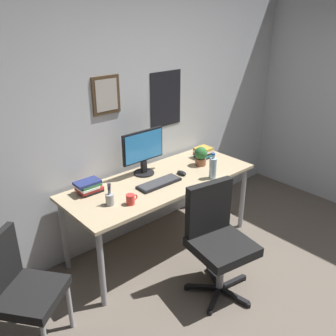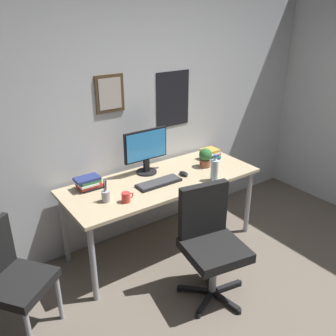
{
  "view_description": "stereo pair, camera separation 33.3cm",
  "coord_description": "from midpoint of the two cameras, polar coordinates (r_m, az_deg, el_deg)",
  "views": [
    {
      "loc": [
        -2.11,
        -0.69,
        2.23
      ],
      "look_at": [
        -0.09,
        1.6,
        0.89
      ],
      "focal_mm": 39.37,
      "sensor_mm": 36.0,
      "label": 1
    },
    {
      "loc": [
        -1.84,
        -0.89,
        2.23
      ],
      "look_at": [
        -0.09,
        1.6,
        0.89
      ],
      "focal_mm": 39.37,
      "sensor_mm": 36.0,
      "label": 2
    }
  ],
  "objects": [
    {
      "name": "wall_back",
      "position": [
        3.66,
        -7.41,
        8.75
      ],
      "size": [
        4.4,
        0.1,
        2.6
      ],
      "color": "silver",
      "rests_on": "ground_plane"
    },
    {
      "name": "desk",
      "position": [
        3.49,
        -3.82,
        -2.86
      ],
      "size": [
        1.88,
        0.74,
        0.74
      ],
      "color": "tan",
      "rests_on": "ground_plane"
    },
    {
      "name": "office_chair",
      "position": [
        3.05,
        4.42,
        -10.38
      ],
      "size": [
        0.57,
        0.57,
        0.95
      ],
      "color": "black",
      "rests_on": "ground_plane"
    },
    {
      "name": "side_chair",
      "position": [
        2.86,
        -25.32,
        -16.36
      ],
      "size": [
        0.59,
        0.59,
        0.88
      ],
      "color": "black",
      "rests_on": "ground_plane"
    },
    {
      "name": "monitor",
      "position": [
        3.51,
        -6.58,
        2.65
      ],
      "size": [
        0.46,
        0.2,
        0.43
      ],
      "color": "black",
      "rests_on": "desk"
    },
    {
      "name": "keyboard",
      "position": [
        3.36,
        -4.22,
        -2.42
      ],
      "size": [
        0.43,
        0.15,
        0.03
      ],
      "color": "black",
      "rests_on": "desk"
    },
    {
      "name": "computer_mouse",
      "position": [
        3.54,
        -0.56,
        -0.83
      ],
      "size": [
        0.06,
        0.11,
        0.04
      ],
      "color": "black",
      "rests_on": "desk"
    },
    {
      "name": "water_bottle",
      "position": [
        3.45,
        4.23,
        -0.03
      ],
      "size": [
        0.07,
        0.07,
        0.25
      ],
      "color": "silver",
      "rests_on": "desk"
    },
    {
      "name": "coffee_mug_near",
      "position": [
        3.05,
        -8.93,
        -4.89
      ],
      "size": [
        0.11,
        0.07,
        0.09
      ],
      "color": "red",
      "rests_on": "desk"
    },
    {
      "name": "potted_plant",
      "position": [
        3.73,
        2.55,
        1.89
      ],
      "size": [
        0.13,
        0.13,
        0.19
      ],
      "color": "brown",
      "rests_on": "desk"
    },
    {
      "name": "pen_cup",
      "position": [
        3.07,
        -12.1,
        -4.76
      ],
      "size": [
        0.07,
        0.07,
        0.2
      ],
      "color": "#9EA0A5",
      "rests_on": "desk"
    },
    {
      "name": "book_stack_left",
      "position": [
        3.95,
        3.13,
        2.39
      ],
      "size": [
        0.19,
        0.16,
        0.11
      ],
      "color": "navy",
      "rests_on": "desk"
    },
    {
      "name": "book_stack_right",
      "position": [
        3.31,
        -15.02,
        -2.87
      ],
      "size": [
        0.23,
        0.17,
        0.11
      ],
      "color": "black",
      "rests_on": "desk"
    }
  ]
}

